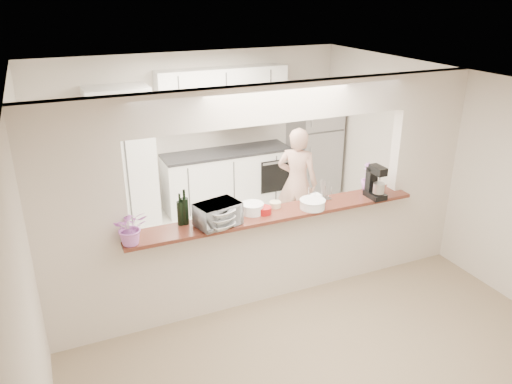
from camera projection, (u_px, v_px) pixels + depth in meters
floor at (273, 293)px, 5.97m from camera, size 6.00×6.00×0.00m
tile_overlay at (227, 238)px, 7.28m from camera, size 5.00×2.90×0.01m
partition at (275, 177)px, 5.41m from camera, size 5.00×0.15×2.50m
bar_counter at (274, 251)px, 5.75m from camera, size 3.40×0.38×1.09m
kitchen_cabinets at (188, 154)px, 7.84m from camera, size 3.15×0.62×2.25m
refrigerator at (314, 146)px, 8.66m from camera, size 0.75×0.70×1.70m
flower_left at (131, 227)px, 4.77m from camera, size 0.34×0.30×0.36m
wine_bottle_a at (180, 213)px, 5.18m from camera, size 0.07×0.07×0.35m
wine_bottle_b at (185, 210)px, 5.19m from camera, size 0.08×0.08×0.39m
toaster_oven at (218, 214)px, 5.17m from camera, size 0.51×0.40×0.25m
serving_bowls at (220, 219)px, 5.12m from camera, size 0.34×0.34×0.21m
plate_stack_a at (253, 208)px, 5.47m from camera, size 0.25×0.25×0.11m
plate_stack_b at (312, 204)px, 5.60m from camera, size 0.29×0.29×0.10m
red_bowl at (264, 210)px, 5.47m from camera, size 0.16×0.16×0.08m
tan_bowl at (275, 204)px, 5.64m from camera, size 0.13×0.13×0.06m
utensil_caddy at (320, 192)px, 5.79m from camera, size 0.27×0.17×0.24m
stand_mixer at (375, 183)px, 5.84m from camera, size 0.17×0.27×0.39m
flower_right at (369, 178)px, 6.02m from camera, size 0.24×0.24×0.35m
person at (297, 183)px, 7.13m from camera, size 0.69×0.68×1.61m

